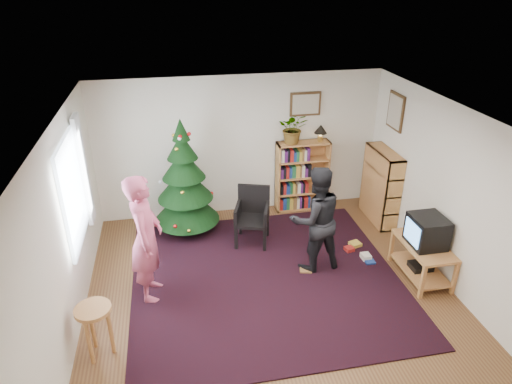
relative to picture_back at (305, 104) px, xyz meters
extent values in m
plane|color=brown|center=(-1.15, -2.48, -1.95)|extent=(5.00, 5.00, 0.00)
plane|color=white|center=(-1.15, -2.48, 0.55)|extent=(5.00, 5.00, 0.00)
cube|color=silver|center=(-1.15, 0.02, -0.70)|extent=(5.00, 0.02, 2.50)
cube|color=silver|center=(-1.15, -4.97, -0.70)|extent=(5.00, 0.02, 2.50)
cube|color=silver|center=(-3.65, -2.48, -0.70)|extent=(0.02, 5.00, 2.50)
cube|color=silver|center=(1.35, -2.48, -0.70)|extent=(0.02, 5.00, 2.50)
cube|color=black|center=(-1.15, -2.17, -1.94)|extent=(3.80, 3.60, 0.02)
cube|color=silver|center=(-3.62, -1.88, -0.45)|extent=(0.04, 1.20, 1.40)
cube|color=silver|center=(-3.58, -1.18, -0.45)|extent=(0.06, 0.35, 1.60)
cube|color=#4C3319|center=(0.00, 0.00, 0.00)|extent=(0.55, 0.03, 0.42)
cube|color=beige|center=(0.00, 0.00, 0.00)|extent=(0.47, 0.01, 0.34)
cube|color=#4C3319|center=(1.33, -0.73, 0.00)|extent=(0.03, 0.50, 0.60)
cube|color=beige|center=(1.33, -0.73, 0.00)|extent=(0.01, 0.42, 0.52)
cylinder|color=#3F2816|center=(-2.18, -0.56, -1.84)|extent=(0.11, 0.11, 0.21)
cone|color=black|center=(-2.18, -0.56, -1.43)|extent=(1.10, 1.10, 0.62)
cone|color=black|center=(-2.18, -0.56, -1.06)|extent=(0.92, 0.92, 0.55)
cone|color=black|center=(-2.18, -0.56, -0.72)|extent=(0.71, 0.71, 0.49)
cone|color=black|center=(-2.18, -0.56, -0.41)|extent=(0.50, 0.50, 0.42)
cone|color=black|center=(-2.18, -0.56, -0.14)|extent=(0.28, 0.28, 0.35)
cube|color=#BD8643|center=(-0.04, -0.14, -1.30)|extent=(0.95, 0.30, 1.30)
cube|color=#BD8643|center=(-0.04, -0.14, -0.66)|extent=(0.95, 0.30, 0.03)
cube|color=#BD8643|center=(1.19, -0.81, -1.30)|extent=(0.30, 0.95, 1.30)
cube|color=#BD8643|center=(1.19, -0.81, -0.66)|extent=(0.30, 0.95, 0.03)
cube|color=#BD8643|center=(1.07, -2.54, -1.42)|extent=(0.54, 0.97, 0.04)
cube|color=#BD8643|center=(0.83, -2.99, -1.69)|extent=(0.05, 0.05, 0.51)
cube|color=#BD8643|center=(1.31, -2.99, -1.69)|extent=(0.05, 0.05, 0.51)
cube|color=#BD8643|center=(0.83, -2.08, -1.69)|extent=(0.05, 0.05, 0.51)
cube|color=#BD8643|center=(1.31, -2.08, -1.69)|extent=(0.05, 0.05, 0.51)
cube|color=#BD8643|center=(1.07, -2.54, -1.83)|extent=(0.50, 0.93, 0.03)
cube|color=black|center=(1.07, -2.54, -1.77)|extent=(0.30, 0.25, 0.08)
cube|color=black|center=(1.07, -2.54, -1.18)|extent=(0.45, 0.50, 0.43)
cube|color=#5DABFF|center=(0.84, -2.54, -1.18)|extent=(0.01, 0.39, 0.31)
cube|color=black|center=(-1.17, -1.18, -1.53)|extent=(0.65, 0.65, 0.05)
cube|color=black|center=(-1.17, -0.95, -1.26)|extent=(0.51, 0.21, 0.52)
cube|color=black|center=(-1.39, -1.41, -1.74)|extent=(0.06, 0.06, 0.42)
cube|color=black|center=(-0.94, -1.41, -1.74)|extent=(0.06, 0.06, 0.42)
cube|color=black|center=(-1.39, -0.95, -1.74)|extent=(0.06, 0.06, 0.42)
cube|color=black|center=(-0.94, -0.95, -1.74)|extent=(0.06, 0.06, 0.42)
cylinder|color=#BD8643|center=(-3.35, -3.20, -1.29)|extent=(0.41, 0.41, 0.05)
cylinder|color=#BD8643|center=(-3.20, -3.20, -1.63)|extent=(0.05, 0.05, 0.63)
cylinder|color=#BD8643|center=(-3.42, -3.07, -1.63)|extent=(0.05, 0.05, 0.63)
cylinder|color=#BD8643|center=(-3.42, -3.32, -1.63)|extent=(0.05, 0.05, 0.63)
imported|color=#BA4A69|center=(-2.76, -2.19, -1.05)|extent=(0.49, 0.69, 1.80)
imported|color=black|center=(-0.39, -2.00, -1.14)|extent=(0.86, 0.71, 1.63)
imported|color=gray|center=(-0.24, -0.14, -0.37)|extent=(0.58, 0.53, 0.55)
cylinder|color=#A57F33|center=(0.26, -0.14, -0.60)|extent=(0.09, 0.09, 0.09)
sphere|color=#FFD88C|center=(0.26, -0.14, -0.50)|extent=(0.09, 0.09, 0.09)
cone|color=black|center=(0.26, -0.14, -0.42)|extent=(0.23, 0.23, 0.15)
cube|color=#A51E19|center=(0.30, -1.73, -1.91)|extent=(0.20, 0.20, 0.08)
cube|color=navy|center=(0.49, -2.10, -1.91)|extent=(0.20, 0.20, 0.08)
cube|color=#1E592D|center=(-0.24, -1.51, -1.91)|extent=(0.20, 0.20, 0.08)
cube|color=gold|center=(0.45, -1.61, -1.91)|extent=(0.20, 0.20, 0.08)
cube|color=brown|center=(-0.53, -2.11, -1.91)|extent=(0.20, 0.20, 0.08)
cube|color=beige|center=(0.47, -1.99, -1.91)|extent=(0.20, 0.20, 0.08)
camera|label=1|loc=(-2.33, -7.43, 2.12)|focal=32.00mm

